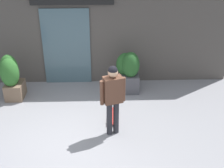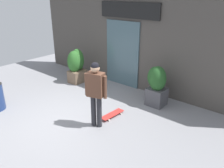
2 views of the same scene
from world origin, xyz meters
The scene contains 6 objects.
ground_plane centered at (0.00, 0.00, 0.00)m, with size 12.00×12.00×0.00m, color gray.
building_facade centered at (-0.01, 3.13, 1.74)m, with size 8.98×0.31×3.49m.
skateboarder centered at (0.83, 0.30, 1.04)m, with size 0.56×0.37×1.70m.
skateboard centered at (0.84, 0.91, 0.06)m, with size 0.29×0.77×0.08m.
planter_box_left centered at (1.36, 2.34, 0.66)m, with size 0.65×0.55×1.23m.
planter_box_right centered at (-1.92, 2.09, 0.66)m, with size 0.60×0.71×1.24m.
Camera 2 is at (4.45, -3.37, 3.25)m, focal length 37.03 mm.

